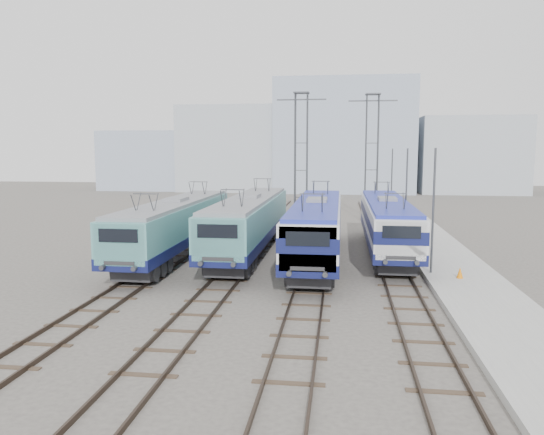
{
  "coord_description": "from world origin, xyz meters",
  "views": [
    {
      "loc": [
        3.71,
        -26.92,
        6.92
      ],
      "look_at": [
        -0.73,
        7.0,
        2.51
      ],
      "focal_mm": 35.0,
      "sensor_mm": 36.0,
      "label": 1
    }
  ],
  "objects_px": {
    "locomotive_center_left": "(249,220)",
    "mast_rear": "(392,185)",
    "locomotive_center_right": "(317,224)",
    "mast_mid": "(406,195)",
    "catenary_tower_east": "(372,152)",
    "locomotive_far_right": "(387,221)",
    "catenary_tower_west": "(301,152)",
    "locomotive_far_left": "(175,223)",
    "mast_front": "(433,214)",
    "safety_cone": "(460,273)"
  },
  "relations": [
    {
      "from": "mast_mid",
      "to": "locomotive_far_right",
      "type": "bearing_deg",
      "value": -108.58
    },
    {
      "from": "locomotive_center_left",
      "to": "mast_mid",
      "type": "distance_m",
      "value": 12.91
    },
    {
      "from": "mast_mid",
      "to": "locomotive_far_left",
      "type": "bearing_deg",
      "value": -150.87
    },
    {
      "from": "safety_cone",
      "to": "mast_mid",
      "type": "bearing_deg",
      "value": 95.58
    },
    {
      "from": "locomotive_far_right",
      "to": "catenary_tower_west",
      "type": "xyz_separation_m",
      "value": [
        -6.75,
        13.5,
        4.4
      ]
    },
    {
      "from": "locomotive_center_left",
      "to": "locomotive_far_left",
      "type": "bearing_deg",
      "value": -159.79
    },
    {
      "from": "catenary_tower_east",
      "to": "mast_front",
      "type": "relative_size",
      "value": 1.71
    },
    {
      "from": "locomotive_center_right",
      "to": "mast_rear",
      "type": "xyz_separation_m",
      "value": [
        6.35,
        20.45,
        1.17
      ]
    },
    {
      "from": "locomotive_center_right",
      "to": "locomotive_far_right",
      "type": "height_order",
      "value": "locomotive_center_right"
    },
    {
      "from": "safety_cone",
      "to": "locomotive_center_left",
      "type": "bearing_deg",
      "value": 152.97
    },
    {
      "from": "locomotive_center_left",
      "to": "mast_front",
      "type": "height_order",
      "value": "mast_front"
    },
    {
      "from": "locomotive_center_right",
      "to": "mast_front",
      "type": "xyz_separation_m",
      "value": [
        6.35,
        -3.55,
        1.17
      ]
    },
    {
      "from": "locomotive_center_left",
      "to": "catenary_tower_east",
      "type": "height_order",
      "value": "catenary_tower_east"
    },
    {
      "from": "locomotive_far_right",
      "to": "mast_rear",
      "type": "distance_m",
      "value": 17.65
    },
    {
      "from": "catenary_tower_west",
      "to": "mast_mid",
      "type": "distance_m",
      "value": 12.16
    },
    {
      "from": "locomotive_center_right",
      "to": "locomotive_far_right",
      "type": "bearing_deg",
      "value": 33.19
    },
    {
      "from": "locomotive_center_right",
      "to": "mast_front",
      "type": "relative_size",
      "value": 2.61
    },
    {
      "from": "locomotive_far_left",
      "to": "locomotive_center_right",
      "type": "bearing_deg",
      "value": 0.67
    },
    {
      "from": "locomotive_center_right",
      "to": "catenary_tower_east",
      "type": "height_order",
      "value": "catenary_tower_east"
    },
    {
      "from": "catenary_tower_east",
      "to": "safety_cone",
      "type": "height_order",
      "value": "catenary_tower_east"
    },
    {
      "from": "catenary_tower_west",
      "to": "safety_cone",
      "type": "relative_size",
      "value": 21.07
    },
    {
      "from": "locomotive_center_left",
      "to": "mast_rear",
      "type": "distance_m",
      "value": 21.82
    },
    {
      "from": "locomotive_center_right",
      "to": "catenary_tower_west",
      "type": "relative_size",
      "value": 1.52
    },
    {
      "from": "mast_front",
      "to": "mast_rear",
      "type": "height_order",
      "value": "same"
    },
    {
      "from": "mast_rear",
      "to": "mast_front",
      "type": "bearing_deg",
      "value": -90.0
    },
    {
      "from": "locomotive_far_left",
      "to": "safety_cone",
      "type": "relative_size",
      "value": 31.37
    },
    {
      "from": "mast_mid",
      "to": "catenary_tower_east",
      "type": "bearing_deg",
      "value": 101.86
    },
    {
      "from": "catenary_tower_west",
      "to": "safety_cone",
      "type": "distance_m",
      "value": 24.06
    },
    {
      "from": "locomotive_center_right",
      "to": "mast_mid",
      "type": "distance_m",
      "value": 10.63
    },
    {
      "from": "catenary_tower_west",
      "to": "locomotive_center_right",
      "type": "bearing_deg",
      "value": -82.21
    },
    {
      "from": "locomotive_center_right",
      "to": "catenary_tower_east",
      "type": "xyz_separation_m",
      "value": [
        4.25,
        18.45,
        4.31
      ]
    },
    {
      "from": "locomotive_center_left",
      "to": "locomotive_center_right",
      "type": "height_order",
      "value": "locomotive_center_left"
    },
    {
      "from": "locomotive_far_right",
      "to": "mast_front",
      "type": "xyz_separation_m",
      "value": [
        1.85,
        -6.5,
        1.26
      ]
    },
    {
      "from": "catenary_tower_east",
      "to": "locomotive_far_right",
      "type": "bearing_deg",
      "value": -89.08
    },
    {
      "from": "catenary_tower_west",
      "to": "locomotive_far_right",
      "type": "bearing_deg",
      "value": -63.44
    },
    {
      "from": "locomotive_far_left",
      "to": "locomotive_center_left",
      "type": "relative_size",
      "value": 0.96
    },
    {
      "from": "mast_mid",
      "to": "safety_cone",
      "type": "relative_size",
      "value": 12.29
    },
    {
      "from": "catenary_tower_east",
      "to": "mast_front",
      "type": "bearing_deg",
      "value": -84.55
    },
    {
      "from": "mast_front",
      "to": "mast_mid",
      "type": "xyz_separation_m",
      "value": [
        0.0,
        12.0,
        0.0
      ]
    },
    {
      "from": "locomotive_far_left",
      "to": "mast_mid",
      "type": "bearing_deg",
      "value": 29.13
    },
    {
      "from": "catenary_tower_west",
      "to": "mast_mid",
      "type": "xyz_separation_m",
      "value": [
        8.6,
        -8.0,
        -3.14
      ]
    },
    {
      "from": "locomotive_center_right",
      "to": "catenary_tower_west",
      "type": "bearing_deg",
      "value": 97.79
    },
    {
      "from": "locomotive_center_right",
      "to": "mast_mid",
      "type": "relative_size",
      "value": 2.61
    },
    {
      "from": "locomotive_far_left",
      "to": "mast_front",
      "type": "bearing_deg",
      "value": -12.66
    },
    {
      "from": "catenary_tower_east",
      "to": "mast_mid",
      "type": "xyz_separation_m",
      "value": [
        2.1,
        -10.0,
        -3.14
      ]
    },
    {
      "from": "locomotive_center_right",
      "to": "catenary_tower_west",
      "type": "distance_m",
      "value": 17.15
    },
    {
      "from": "catenary_tower_east",
      "to": "catenary_tower_west",
      "type": "bearing_deg",
      "value": -162.9
    },
    {
      "from": "mast_front",
      "to": "catenary_tower_west",
      "type": "bearing_deg",
      "value": 113.27
    },
    {
      "from": "locomotive_far_left",
      "to": "mast_rear",
      "type": "relative_size",
      "value": 2.55
    },
    {
      "from": "mast_mid",
      "to": "safety_cone",
      "type": "height_order",
      "value": "mast_mid"
    }
  ]
}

